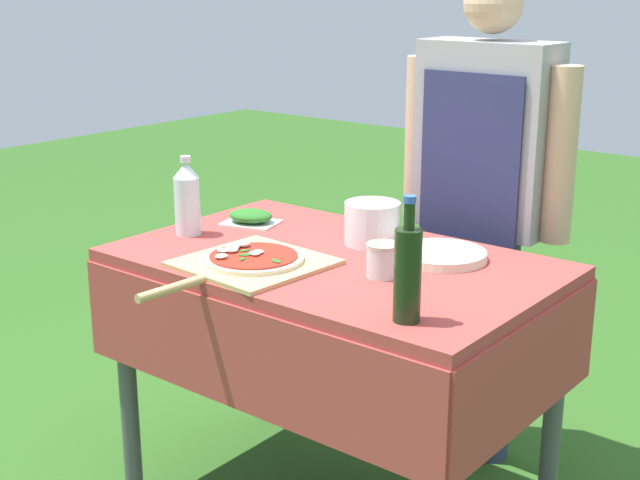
# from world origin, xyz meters

# --- Properties ---
(prep_table) EXTENTS (1.21, 0.76, 0.80)m
(prep_table) POSITION_xyz_m (0.00, 0.00, 0.68)
(prep_table) COLOR #A83D38
(prep_table) RESTS_ON ground
(person_cook) EXTENTS (0.58, 0.20, 1.55)m
(person_cook) POSITION_xyz_m (0.14, 0.58, 0.92)
(person_cook) COLOR #333D56
(person_cook) RESTS_ON ground
(pizza_on_peel) EXTENTS (0.37, 0.57, 0.05)m
(pizza_on_peel) POSITION_xyz_m (-0.13, -0.20, 0.81)
(pizza_on_peel) COLOR tan
(pizza_on_peel) RESTS_ON prep_table
(oil_bottle) EXTENTS (0.06, 0.06, 0.29)m
(oil_bottle) POSITION_xyz_m (0.42, -0.27, 0.91)
(oil_bottle) COLOR black
(oil_bottle) RESTS_ON prep_table
(water_bottle) EXTENTS (0.08, 0.08, 0.24)m
(water_bottle) POSITION_xyz_m (-0.48, -0.09, 0.91)
(water_bottle) COLOR silver
(water_bottle) RESTS_ON prep_table
(herb_container) EXTENTS (0.19, 0.17, 0.05)m
(herb_container) POSITION_xyz_m (-0.41, 0.11, 0.82)
(herb_container) COLOR silver
(herb_container) RESTS_ON prep_table
(mixing_tub) EXTENTS (0.16, 0.16, 0.12)m
(mixing_tub) POSITION_xyz_m (0.01, 0.17, 0.86)
(mixing_tub) COLOR silver
(mixing_tub) RESTS_ON prep_table
(plate_stack) EXTENTS (0.25, 0.25, 0.02)m
(plate_stack) POSITION_xyz_m (0.24, 0.17, 0.81)
(plate_stack) COLOR beige
(plate_stack) RESTS_ON prep_table
(sauce_jar) EXTENTS (0.09, 0.09, 0.09)m
(sauce_jar) POSITION_xyz_m (0.20, -0.05, 0.84)
(sauce_jar) COLOR silver
(sauce_jar) RESTS_ON prep_table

